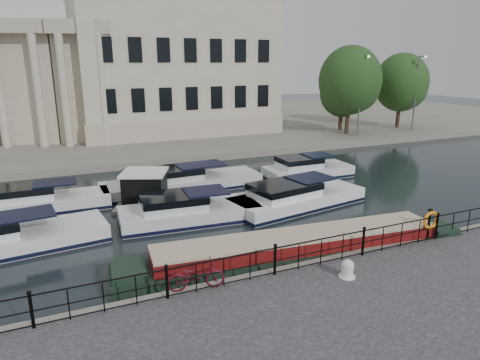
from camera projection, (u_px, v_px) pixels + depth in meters
name	position (u px, v px, depth m)	size (l,w,h in m)	color
ground_plane	(249.00, 262.00, 17.77)	(160.00, 160.00, 0.00)	black
far_bank	(113.00, 127.00, 52.02)	(120.00, 42.00, 0.55)	#6B665B
railing	(275.00, 258.00, 15.47)	(24.14, 0.14, 1.22)	black
civic_building	(104.00, 71.00, 46.03)	(53.55, 31.84, 16.85)	#ADA38C
lamp_posts	(389.00, 93.00, 44.87)	(8.24, 1.55, 8.07)	#59595B
bicycle	(196.00, 276.00, 14.48)	(0.69, 1.97, 1.03)	#4A0D1A
mooring_bollard	(347.00, 269.00, 15.38)	(0.60, 0.60, 0.68)	silver
life_ring_post	(430.00, 221.00, 18.49)	(0.85, 0.21, 1.38)	black
narrowboat	(299.00, 252.00, 17.87)	(15.42, 3.52, 1.56)	black
harbour_hut	(145.00, 191.00, 24.27)	(4.11, 3.82, 2.20)	#6B665B
cabin_cruisers	(176.00, 201.00, 24.37)	(27.41, 9.43, 1.99)	silver
trees	(369.00, 86.00, 46.62)	(14.39, 7.67, 9.16)	black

